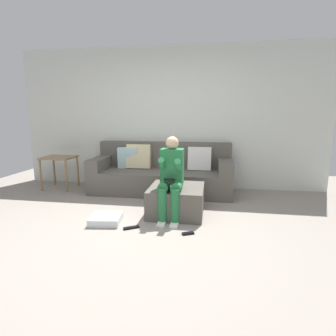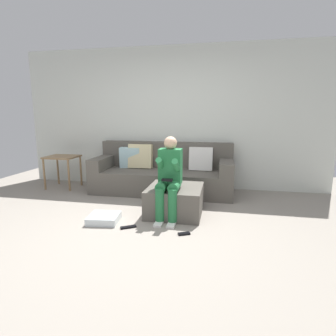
{
  "view_description": "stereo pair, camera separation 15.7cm",
  "coord_description": "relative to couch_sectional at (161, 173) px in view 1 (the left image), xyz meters",
  "views": [
    {
      "loc": [
        0.83,
        -2.85,
        1.38
      ],
      "look_at": [
        0.15,
        1.36,
        0.55
      ],
      "focal_mm": 29.25,
      "sensor_mm": 36.0,
      "label": 1
    },
    {
      "loc": [
        0.98,
        -2.83,
        1.38
      ],
      "look_at": [
        0.15,
        1.36,
        0.55
      ],
      "focal_mm": 29.25,
      "sensor_mm": 36.0,
      "label": 2
    }
  ],
  "objects": [
    {
      "name": "ground_plane",
      "position": [
        0.07,
        -1.96,
        -0.33
      ],
      "size": [
        7.59,
        7.59,
        0.0
      ],
      "primitive_type": "plane",
      "color": "gray"
    },
    {
      "name": "wall_back",
      "position": [
        0.07,
        0.44,
        0.99
      ],
      "size": [
        5.84,
        0.1,
        2.63
      ],
      "primitive_type": "cube",
      "color": "silver",
      "rests_on": "ground_plane"
    },
    {
      "name": "couch_sectional",
      "position": [
        0.0,
        0.0,
        0.0
      ],
      "size": [
        2.49,
        0.92,
        0.88
      ],
      "color": "#59544C",
      "rests_on": "ground_plane"
    },
    {
      "name": "ottoman",
      "position": [
        0.42,
        -1.11,
        -0.13
      ],
      "size": [
        0.75,
        0.8,
        0.39
      ],
      "primitive_type": "cube",
      "color": "#59544C",
      "rests_on": "ground_plane"
    },
    {
      "name": "person_seated",
      "position": [
        0.37,
        -1.31,
        0.26
      ],
      "size": [
        0.3,
        0.57,
        1.1
      ],
      "color": "#26723F",
      "rests_on": "ground_plane"
    },
    {
      "name": "storage_bin",
      "position": [
        -0.44,
        -1.62,
        -0.28
      ],
      "size": [
        0.43,
        0.41,
        0.1
      ],
      "primitive_type": "cube",
      "rotation": [
        0.0,
        0.0,
        0.12
      ],
      "color": "silver",
      "rests_on": "ground_plane"
    },
    {
      "name": "side_table",
      "position": [
        -1.94,
        -0.12,
        0.19
      ],
      "size": [
        0.57,
        0.5,
        0.61
      ],
      "color": "olive",
      "rests_on": "ground_plane"
    },
    {
      "name": "remote_near_ottoman",
      "position": [
        0.65,
        -1.8,
        -0.32
      ],
      "size": [
        0.15,
        0.11,
        0.02
      ],
      "primitive_type": "cube",
      "rotation": [
        0.0,
        0.0,
        0.46
      ],
      "color": "black",
      "rests_on": "ground_plane"
    },
    {
      "name": "remote_by_storage_bin",
      "position": [
        -0.06,
        -1.75,
        -0.32
      ],
      "size": [
        0.2,
        0.15,
        0.02
      ],
      "primitive_type": "cube",
      "rotation": [
        0.0,
        0.0,
        0.56
      ],
      "color": "black",
      "rests_on": "ground_plane"
    }
  ]
}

